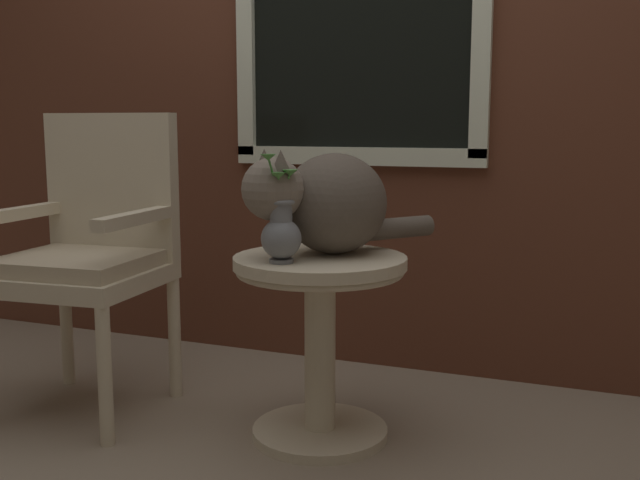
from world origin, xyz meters
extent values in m
plane|color=gray|center=(0.00, 0.00, 0.00)|extent=(6.00, 6.00, 0.00)
cube|color=#562D1E|center=(0.00, 0.87, 1.30)|extent=(4.00, 0.04, 2.60)
cube|color=beige|center=(0.03, 0.83, 0.84)|extent=(1.02, 0.03, 0.07)
cube|color=beige|center=(-0.45, 0.83, 1.28)|extent=(0.07, 0.03, 0.87)
cube|color=beige|center=(0.50, 0.83, 1.28)|extent=(0.07, 0.03, 0.87)
cube|color=black|center=(0.03, 0.84, 1.28)|extent=(0.93, 0.01, 0.85)
cylinder|color=beige|center=(0.16, 0.10, 0.01)|extent=(0.42, 0.42, 0.03)
cylinder|color=beige|center=(0.16, 0.10, 0.28)|extent=(0.10, 0.10, 0.51)
cylinder|color=beige|center=(0.16, 0.10, 0.56)|extent=(0.53, 0.53, 0.03)
torus|color=beige|center=(0.16, 0.10, 0.53)|extent=(0.51, 0.51, 0.02)
cylinder|color=beige|center=(-0.41, -0.19, 0.22)|extent=(0.04, 0.04, 0.43)
cylinder|color=beige|center=(-0.90, 0.21, 0.22)|extent=(0.04, 0.04, 0.43)
cylinder|color=beige|center=(-0.45, 0.24, 0.22)|extent=(0.04, 0.04, 0.43)
cube|color=beige|center=(-0.66, 0.01, 0.46)|extent=(0.53, 0.52, 0.06)
cube|color=#BBA98B|center=(-0.66, 0.01, 0.52)|extent=(0.49, 0.48, 0.05)
cube|color=beige|center=(-0.67, 0.22, 0.75)|extent=(0.50, 0.10, 0.52)
cube|color=beige|center=(-0.88, -0.01, 0.67)|extent=(0.09, 0.45, 0.04)
cube|color=beige|center=(-0.44, 0.02, 0.67)|extent=(0.09, 0.45, 0.04)
ellipsoid|color=brown|center=(0.19, 0.17, 0.73)|extent=(0.44, 0.45, 0.31)
sphere|color=#76695D|center=(0.06, 0.00, 0.78)|extent=(0.18, 0.18, 0.18)
cone|color=brown|center=(0.02, 0.03, 0.86)|extent=(0.06, 0.06, 0.06)
cone|color=brown|center=(0.10, -0.03, 0.86)|extent=(0.06, 0.06, 0.06)
cylinder|color=brown|center=(0.32, 0.35, 0.63)|extent=(0.23, 0.28, 0.07)
cylinder|color=slate|center=(0.10, -0.04, 0.58)|extent=(0.07, 0.07, 0.01)
ellipsoid|color=slate|center=(0.10, -0.04, 0.64)|extent=(0.12, 0.12, 0.12)
cylinder|color=slate|center=(0.10, -0.04, 0.72)|extent=(0.06, 0.06, 0.06)
torus|color=slate|center=(0.10, -0.04, 0.75)|extent=(0.08, 0.08, 0.01)
cylinder|color=#47893D|center=(0.12, -0.04, 0.79)|extent=(0.04, 0.02, 0.09)
cone|color=#47893D|center=(0.13, -0.05, 0.83)|extent=(0.04, 0.04, 0.02)
cylinder|color=#47893D|center=(0.09, -0.06, 0.81)|extent=(0.02, 0.06, 0.13)
cone|color=#47893D|center=(0.09, -0.09, 0.88)|extent=(0.04, 0.04, 0.02)
cylinder|color=#47893D|center=(0.10, -0.05, 0.79)|extent=(0.01, 0.04, 0.08)
cone|color=#47893D|center=(0.11, -0.07, 0.83)|extent=(0.04, 0.04, 0.02)
camera|label=1|loc=(0.99, -1.97, 0.97)|focal=42.07mm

